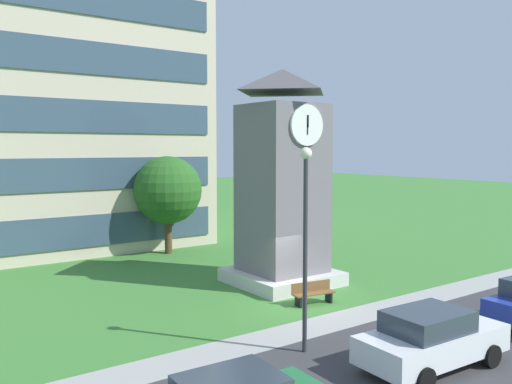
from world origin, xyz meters
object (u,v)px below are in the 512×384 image
park_bench (313,293)px  street_lamp (305,228)px  parked_car_white (431,338)px  clock_tower (282,190)px  tree_by_building (168,190)px

park_bench → street_lamp: bearing=-134.6°
street_lamp → parked_car_white: size_ratio=1.33×
clock_tower → street_lamp: clock_tower is taller
park_bench → street_lamp: 6.11m
clock_tower → tree_by_building: bearing=97.1°
street_lamp → parked_car_white: bearing=-54.4°
tree_by_building → parked_car_white: tree_by_building is taller
parked_car_white → street_lamp: bearing=125.6°
park_bench → tree_by_building: size_ratio=0.32×
street_lamp → tree_by_building: street_lamp is taller
clock_tower → park_bench: (-1.05, -3.32, -3.89)m
street_lamp → parked_car_white: 4.75m
tree_by_building → parked_car_white: (-1.30, -19.30, -2.90)m
clock_tower → street_lamp: 8.34m
street_lamp → parked_car_white: street_lamp is taller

